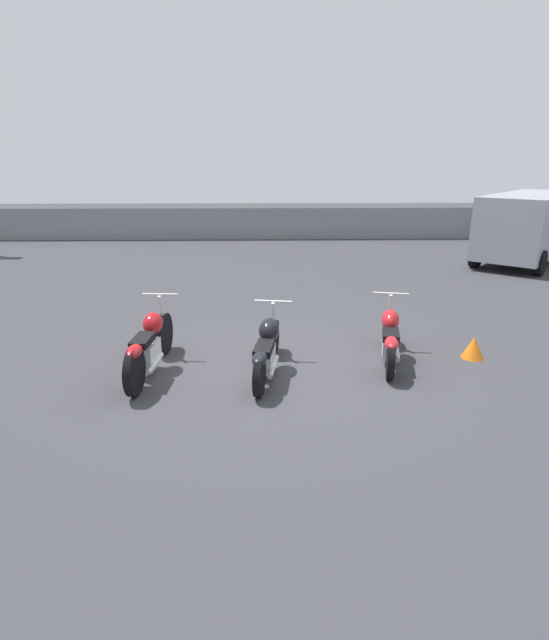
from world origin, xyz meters
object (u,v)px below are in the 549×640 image
at_px(motorcycle_slot_0, 150,345).
at_px(parked_van, 529,224).
at_px(traffic_cone_near, 473,348).
at_px(motorcycle_slot_2, 390,337).
at_px(motorcycle_slot_1, 267,348).

relative_size(motorcycle_slot_0, parked_van, 0.44).
relative_size(parked_van, traffic_cone_near, 14.32).
height_order(motorcycle_slot_2, parked_van, parked_van).
xyz_separation_m(motorcycle_slot_2, traffic_cone_near, (1.38, 0.10, -0.23)).
relative_size(motorcycle_slot_1, motorcycle_slot_2, 1.06).
xyz_separation_m(motorcycle_slot_1, parked_van, (8.11, 8.44, 0.73)).
bearing_deg(motorcycle_slot_2, traffic_cone_near, 16.21).
bearing_deg(motorcycle_slot_0, traffic_cone_near, 9.78).
height_order(motorcycle_slot_0, motorcycle_slot_1, motorcycle_slot_0).
bearing_deg(parked_van, traffic_cone_near, -80.54).
bearing_deg(parked_van, motorcycle_slot_2, -86.94).
bearing_deg(traffic_cone_near, motorcycle_slot_0, -174.65).
xyz_separation_m(parked_van, traffic_cone_near, (-4.82, -7.90, -0.97)).
xyz_separation_m(motorcycle_slot_1, motorcycle_slot_2, (1.91, 0.43, -0.00)).
bearing_deg(motorcycle_slot_2, motorcycle_slot_1, -155.12).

